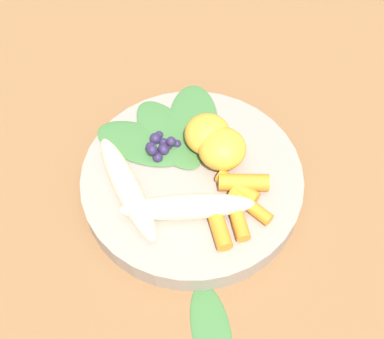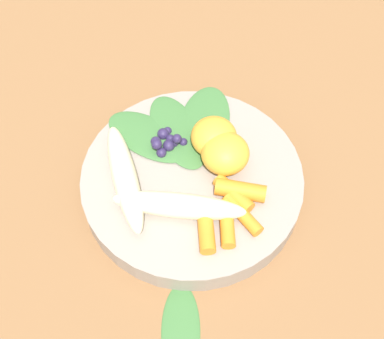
{
  "view_description": "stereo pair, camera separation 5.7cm",
  "coord_description": "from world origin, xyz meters",
  "views": [
    {
      "loc": [
        -0.31,
        -0.03,
        0.51
      ],
      "look_at": [
        0.0,
        0.0,
        0.04
      ],
      "focal_mm": 46.57,
      "sensor_mm": 36.0,
      "label": 1
    },
    {
      "loc": [
        -0.3,
        -0.09,
        0.51
      ],
      "look_at": [
        0.0,
        0.0,
        0.04
      ],
      "focal_mm": 46.57,
      "sensor_mm": 36.0,
      "label": 2
    }
  ],
  "objects": [
    {
      "name": "carrot_mid_right",
      "position": [
        -0.04,
        -0.07,
        0.04
      ],
      "size": [
        0.04,
        0.05,
        0.01
      ],
      "primitive_type": "cylinder",
      "rotation": [
        0.0,
        1.57,
        4.07
      ],
      "color": "orange",
      "rests_on": "bowl"
    },
    {
      "name": "orange_segment_far",
      "position": [
        0.03,
        -0.03,
        0.05
      ],
      "size": [
        0.06,
        0.06,
        0.04
      ],
      "primitive_type": "ellipsoid",
      "color": "#F4A833",
      "rests_on": "bowl"
    },
    {
      "name": "kale_leaf_right",
      "position": [
        0.05,
        0.03,
        0.03
      ],
      "size": [
        0.13,
        0.12,
        0.01
      ],
      "primitive_type": "ellipsoid",
      "rotation": [
        0.0,
        0.0,
        6.98
      ],
      "color": "#3D7038",
      "rests_on": "bowl"
    },
    {
      "name": "carrot_mid_left",
      "position": [
        -0.05,
        -0.06,
        0.04
      ],
      "size": [
        0.06,
        0.03,
        0.02
      ],
      "primitive_type": "cylinder",
      "rotation": [
        0.0,
        1.57,
        3.45
      ],
      "color": "orange",
      "rests_on": "bowl"
    },
    {
      "name": "ground_plane",
      "position": [
        0.0,
        0.0,
        0.0
      ],
      "size": [
        2.4,
        2.4,
        0.0
      ],
      "primitive_type": "plane",
      "color": "brown"
    },
    {
      "name": "carrot_rear",
      "position": [
        -0.02,
        -0.05,
        0.04
      ],
      "size": [
        0.04,
        0.05,
        0.02
      ],
      "primitive_type": "cylinder",
      "rotation": [
        0.0,
        1.57,
        4.14
      ],
      "color": "orange",
      "rests_on": "bowl"
    },
    {
      "name": "banana_peeled_left",
      "position": [
        -0.05,
        -0.0,
        0.04
      ],
      "size": [
        0.05,
        0.15,
        0.03
      ],
      "primitive_type": "ellipsoid",
      "rotation": [
        0.0,
        0.0,
        4.88
      ],
      "color": "beige",
      "rests_on": "bowl"
    },
    {
      "name": "coconut_shred_patch",
      "position": [
        0.04,
        0.07,
        0.03
      ],
      "size": [
        0.04,
        0.04,
        0.0
      ],
      "primitive_type": "cylinder",
      "color": "white",
      "rests_on": "bowl"
    },
    {
      "name": "carrot_front",
      "position": [
        -0.07,
        -0.03,
        0.04
      ],
      "size": [
        0.06,
        0.04,
        0.02
      ],
      "primitive_type": "cylinder",
      "rotation": [
        0.0,
        1.57,
        3.49
      ],
      "color": "orange",
      "rests_on": "bowl"
    },
    {
      "name": "carrot_small",
      "position": [
        -0.01,
        -0.06,
        0.04
      ],
      "size": [
        0.02,
        0.06,
        0.02
      ],
      "primitive_type": "cylinder",
      "rotation": [
        0.0,
        1.57,
        4.8
      ],
      "color": "orange",
      "rests_on": "bowl"
    },
    {
      "name": "banana_peeled_right",
      "position": [
        -0.03,
        0.07,
        0.04
      ],
      "size": [
        0.14,
        0.1,
        0.03
      ],
      "primitive_type": "ellipsoid",
      "rotation": [
        0.0,
        0.0,
        3.7
      ],
      "color": "beige",
      "rests_on": "bowl"
    },
    {
      "name": "kale_leaf_stray",
      "position": [
        -0.17,
        -0.04,
        0.0
      ],
      "size": [
        0.11,
        0.07,
        0.01
      ],
      "primitive_type": "ellipsoid",
      "rotation": [
        0.0,
        0.0,
        3.43
      ],
      "color": "#3D7038",
      "rests_on": "ground_plane"
    },
    {
      "name": "blueberry_pile",
      "position": [
        0.03,
        0.04,
        0.04
      ],
      "size": [
        0.04,
        0.04,
        0.02
      ],
      "color": "#2D234C",
      "rests_on": "bowl"
    },
    {
      "name": "orange_segment_near",
      "position": [
        0.04,
        -0.01,
        0.05
      ],
      "size": [
        0.05,
        0.05,
        0.04
      ],
      "primitive_type": "ellipsoid",
      "color": "#F4A833",
      "rests_on": "bowl"
    },
    {
      "name": "kale_leaf_rear",
      "position": [
        0.04,
        0.07,
        0.03
      ],
      "size": [
        0.09,
        0.13,
        0.01
      ],
      "primitive_type": "ellipsoid",
      "rotation": [
        0.0,
        0.0,
        7.55
      ],
      "color": "#3D7038",
      "rests_on": "bowl"
    },
    {
      "name": "kale_leaf_left",
      "position": [
        0.08,
        0.01,
        0.03
      ],
      "size": [
        0.13,
        0.07,
        0.01
      ],
      "primitive_type": "ellipsoid",
      "rotation": [
        0.0,
        0.0,
        6.38
      ],
      "color": "#3D7038",
      "rests_on": "bowl"
    },
    {
      "name": "bowl",
      "position": [
        0.0,
        0.0,
        0.02
      ],
      "size": [
        0.26,
        0.26,
        0.03
      ],
      "primitive_type": "cylinder",
      "color": "gray",
      "rests_on": "ground_plane"
    }
  ]
}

